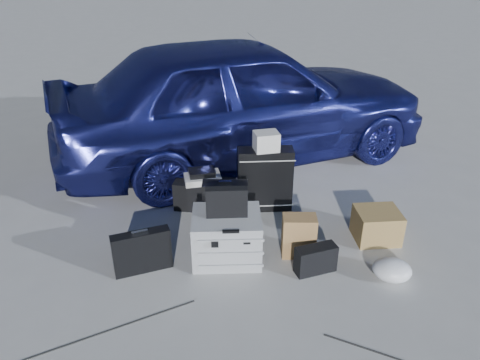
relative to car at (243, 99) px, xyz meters
name	(u,v)px	position (x,y,z in m)	size (l,w,h in m)	color
ground	(269,274)	(-0.20, -2.42, -0.79)	(60.00, 60.00, 0.00)	#A5A4A0
car	(243,99)	(0.00, 0.00, 0.00)	(1.87, 4.64, 1.58)	navy
pelican_case	(227,237)	(-0.52, -2.11, -0.57)	(0.60, 0.49, 0.43)	#9D9FA2
laptop_bag	(227,202)	(-0.51, -2.11, -0.22)	(0.36, 0.09, 0.27)	black
briefcase	(142,252)	(-1.26, -2.18, -0.60)	(0.49, 0.11, 0.38)	black
suitcase_left	(225,208)	(-0.47, -1.73, -0.51)	(0.43, 0.15, 0.55)	black
suitcase_right	(265,179)	(0.00, -1.32, -0.45)	(0.56, 0.20, 0.68)	black
white_carton	(266,141)	(0.00, -1.33, -0.02)	(0.24, 0.19, 0.19)	beige
duffel_bag	(205,194)	(-0.62, -1.21, -0.63)	(0.63, 0.27, 0.31)	black
flat_box_white	(202,178)	(-0.64, -1.19, -0.44)	(0.37, 0.28, 0.07)	beige
flat_box_black	(202,172)	(-0.64, -1.19, -0.38)	(0.27, 0.19, 0.06)	black
kraft_bag	(299,236)	(0.13, -2.18, -0.59)	(0.30, 0.18, 0.40)	olive
cardboard_box	(377,225)	(0.93, -2.07, -0.64)	(0.40, 0.35, 0.30)	olive
plastic_bag	(392,270)	(0.81, -2.65, -0.70)	(0.32, 0.28, 0.18)	silver
messenger_bag	(316,259)	(0.20, -2.44, -0.67)	(0.36, 0.13, 0.25)	black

